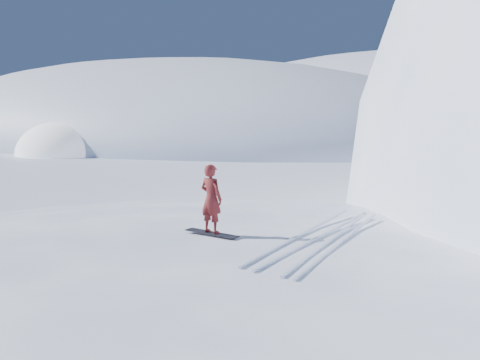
{
  "coord_description": "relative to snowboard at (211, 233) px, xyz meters",
  "views": [
    {
      "loc": [
        5.49,
        -5.5,
        5.11
      ],
      "look_at": [
        -2.35,
        4.06,
        3.5
      ],
      "focal_mm": 40.0,
      "sensor_mm": 36.0,
      "label": 1
    }
  ],
  "objects": [
    {
      "name": "far_ridge_a",
      "position": [
        -67.65,
        56.94,
        -2.41
      ],
      "size": [
        120.0,
        70.0,
        28.0
      ],
      "primitive_type": "ellipsoid",
      "color": "white",
      "rests_on": "ground"
    },
    {
      "name": "vapor_plume",
      "position": [
        -47.31,
        25.48,
        -2.41
      ],
      "size": [
        10.71,
        8.57,
        7.5
      ],
      "primitive_type": "ellipsoid",
      "color": "white",
      "rests_on": "ground"
    },
    {
      "name": "snowboarder",
      "position": [
        0.0,
        0.0,
        0.77
      ],
      "size": [
        0.57,
        0.38,
        1.53
      ],
      "primitive_type": "imported",
      "rotation": [
        0.0,
        0.0,
        3.17
      ],
      "color": "maroon",
      "rests_on": "snowboard"
    },
    {
      "name": "snowboard",
      "position": [
        0.0,
        0.0,
        0.0
      ],
      "size": [
        1.39,
        0.3,
        0.02
      ],
      "primitive_type": "cube",
      "rotation": [
        0.0,
        0.0,
        0.03
      ],
      "color": "black",
      "rests_on": "near_ridge"
    },
    {
      "name": "far_ridge_c",
      "position": [
        -37.65,
        106.94,
        -2.41
      ],
      "size": [
        140.0,
        90.0,
        36.0
      ],
      "primitive_type": "ellipsoid",
      "color": "white",
      "rests_on": "ground"
    },
    {
      "name": "board_tracks",
      "position": [
        2.11,
        1.35,
        0.01
      ],
      "size": [
        2.28,
        5.95,
        0.04
      ],
      "color": "silver",
      "rests_on": "ground"
    }
  ]
}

